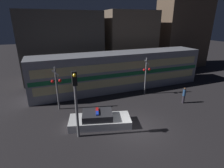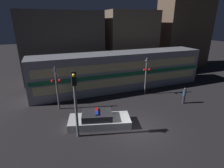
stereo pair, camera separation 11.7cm
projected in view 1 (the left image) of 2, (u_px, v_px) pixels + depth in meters
The scene contains 10 objects.
ground_plane at pixel (138, 128), 13.19m from camera, with size 120.00×120.00×0.00m, color #262326.
train at pixel (120, 71), 20.54m from camera, with size 20.12×3.21×4.26m.
police_car at pixel (99, 120), 13.47m from camera, with size 5.01×3.00×1.24m.
pedestrian at pixel (184, 95), 16.98m from camera, with size 0.27×0.27×1.62m.
crossing_signal_near at pixel (146, 74), 18.59m from camera, with size 0.89×0.37×4.04m.
crossing_signal_far at pixel (57, 86), 15.26m from camera, with size 0.89×0.37×3.96m.
traffic_light_corner at pixel (76, 98), 11.26m from camera, with size 0.30×0.46×4.74m.
building_left at pixel (62, 46), 23.51m from camera, with size 10.35×5.20×8.86m.
building_center at pixel (129, 42), 26.93m from camera, with size 7.43×5.19×9.07m.
building_right at pixel (182, 35), 29.91m from camera, with size 8.42×4.34×10.88m.
Camera 1 is at (-5.88, -9.80, 7.64)m, focal length 28.00 mm.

